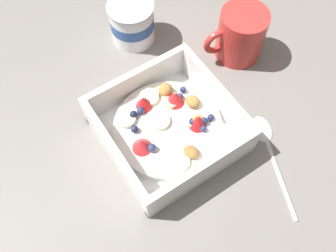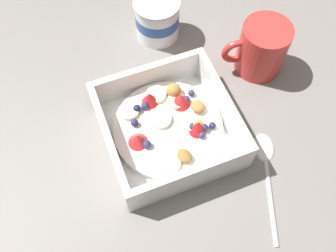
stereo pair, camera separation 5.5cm
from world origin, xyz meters
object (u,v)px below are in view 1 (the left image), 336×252
coffee_mug (240,35)px  yogurt_cup (132,22)px  fruit_bowl (168,128)px  spoon (268,143)px

coffee_mug → yogurt_cup: bearing=135.5°
fruit_bowl → spoon: 0.16m
fruit_bowl → spoon: fruit_bowl is taller
fruit_bowl → coffee_mug: (0.19, 0.07, 0.02)m
fruit_bowl → coffee_mug: 0.21m
spoon → coffee_mug: (0.07, 0.17, 0.04)m
coffee_mug → fruit_bowl: bearing=-159.8°
yogurt_cup → coffee_mug: bearing=-44.5°
fruit_bowl → spoon: size_ratio=1.13×
spoon → yogurt_cup: yogurt_cup is taller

